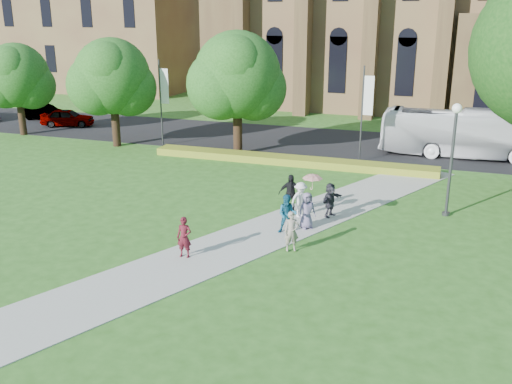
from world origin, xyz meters
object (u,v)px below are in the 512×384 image
at_px(streetlamp, 453,146).
at_px(tour_coach, 468,134).
at_px(car_0, 67,118).
at_px(car_1, 45,112).
at_px(pedestrian_0, 184,237).

distance_m(streetlamp, tour_coach, 12.29).
relative_size(streetlamp, car_0, 1.24).
bearing_deg(car_1, streetlamp, -109.55).
xyz_separation_m(car_1, pedestrian_0, (24.59, -22.56, 0.15)).
distance_m(car_1, pedestrian_0, 33.37).
bearing_deg(car_1, car_0, -112.07).
xyz_separation_m(car_0, car_1, (-3.67, 1.72, -0.04)).
bearing_deg(streetlamp, car_1, 157.39).
bearing_deg(car_0, streetlamp, -131.83).
bearing_deg(car_0, pedestrian_0, -154.42).
height_order(streetlamp, tour_coach, streetlamp).
bearing_deg(car_1, tour_coach, -90.26).
height_order(streetlamp, car_0, streetlamp).
xyz_separation_m(tour_coach, pedestrian_0, (-10.31, -20.54, -0.72)).
bearing_deg(tour_coach, streetlamp, 174.52).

